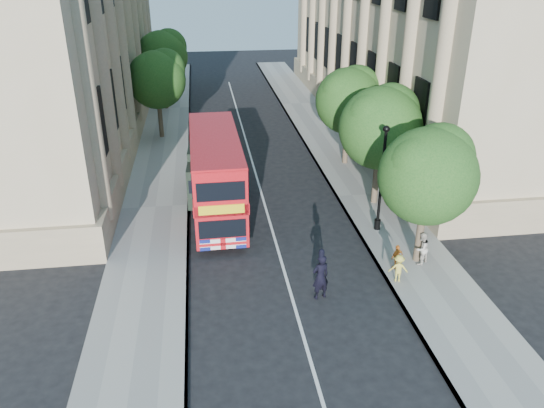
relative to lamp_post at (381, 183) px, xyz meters
name	(u,v)px	position (x,y,z in m)	size (l,w,h in m)	color
ground	(297,315)	(-5.00, -6.00, -2.51)	(120.00, 120.00, 0.00)	black
pavement_right	(367,195)	(0.75, 4.00, -2.45)	(3.50, 80.00, 0.12)	gray
pavement_left	(156,208)	(-10.75, 4.00, -2.45)	(3.50, 80.00, 0.12)	gray
building_right	(426,1)	(8.80, 18.00, 6.49)	(12.00, 38.00, 18.00)	tan
building_left	(34,6)	(-18.80, 18.00, 6.49)	(12.00, 38.00, 18.00)	tan
tree_right_near	(429,171)	(0.84, -2.97, 1.74)	(4.00, 4.00, 6.08)	#473828
tree_right_mid	(381,123)	(0.84, 3.03, 1.93)	(4.20, 4.20, 6.37)	#473828
tree_right_far	(349,97)	(0.84, 9.03, 1.80)	(4.00, 4.00, 6.15)	#473828
tree_left_far	(157,77)	(-10.96, 16.03, 1.93)	(4.00, 4.00, 6.30)	#473828
tree_left_back	(162,53)	(-10.96, 24.03, 2.20)	(4.20, 4.20, 6.65)	#473828
lamp_post	(381,183)	(0.00, 0.00, 0.00)	(0.32, 0.32, 5.16)	black
double_decker_bus	(216,173)	(-7.53, 2.92, -0.26)	(2.48, 8.86, 4.07)	#BA0C13
box_van	(208,173)	(-7.91, 5.21, -1.14)	(2.24, 4.98, 2.79)	black
police_constable	(321,277)	(-3.93, -5.00, -1.55)	(0.70, 0.46, 1.91)	black
woman_pedestrian	(422,248)	(0.83, -3.30, -1.66)	(0.71, 0.56, 1.47)	beige
child_a	(397,257)	(-0.32, -3.52, -1.84)	(0.64, 0.27, 1.10)	orange
child_b	(398,268)	(-0.60, -4.45, -1.80)	(0.76, 0.44, 1.18)	gold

